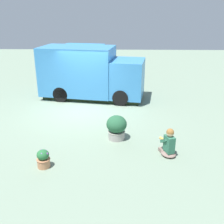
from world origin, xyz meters
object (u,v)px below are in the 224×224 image
(planter_flowering_near, at_px, (117,127))
(food_truck, at_px, (90,74))
(planter_flowering_far, at_px, (43,159))
(person_customer, at_px, (169,144))

(planter_flowering_near, bearing_deg, food_truck, 16.79)
(food_truck, bearing_deg, planter_flowering_far, 174.35)
(person_customer, height_order, planter_flowering_near, person_customer)
(person_customer, bearing_deg, planter_flowering_near, 56.57)
(planter_flowering_near, xyz_separation_m, planter_flowering_far, (-1.86, 2.06, -0.18))
(planter_flowering_far, bearing_deg, planter_flowering_near, -47.99)
(person_customer, bearing_deg, planter_flowering_far, 102.11)
(planter_flowering_far, bearing_deg, person_customer, -77.89)
(planter_flowering_near, relative_size, planter_flowering_far, 1.57)
(food_truck, xyz_separation_m, planter_flowering_near, (-4.68, -1.41, -0.77))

